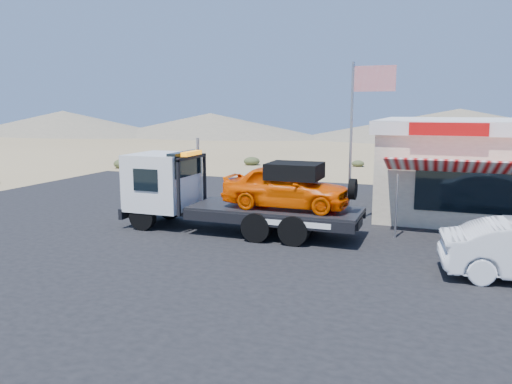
{
  "coord_description": "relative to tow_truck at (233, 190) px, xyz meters",
  "views": [
    {
      "loc": [
        7.78,
        -13.86,
        4.43
      ],
      "look_at": [
        1.84,
        2.22,
        1.5
      ],
      "focal_mm": 35.0,
      "sensor_mm": 36.0,
      "label": 1
    }
  ],
  "objects": [
    {
      "name": "ground",
      "position": [
        -0.96,
        -2.24,
        -1.52
      ],
      "size": [
        120.0,
        120.0,
        0.0
      ],
      "primitive_type": "plane",
      "color": "#907A52",
      "rests_on": "ground"
    },
    {
      "name": "distant_hills",
      "position": [
        -10.74,
        52.9,
        0.36
      ],
      "size": [
        126.0,
        48.0,
        4.2
      ],
      "color": "#726B59",
      "rests_on": "ground"
    },
    {
      "name": "jerky_store",
      "position": [
        9.53,
        6.73,
        0.47
      ],
      "size": [
        10.4,
        9.97,
        3.9
      ],
      "color": "beige",
      "rests_on": "asphalt_lot"
    },
    {
      "name": "desert_scrub",
      "position": [
        -14.59,
        8.29,
        -1.22
      ],
      "size": [
        26.1,
        32.33,
        0.72
      ],
      "color": "#374123",
      "rests_on": "ground"
    },
    {
      "name": "asphalt_lot",
      "position": [
        1.04,
        0.76,
        -1.51
      ],
      "size": [
        32.0,
        24.0,
        0.02
      ],
      "primitive_type": "cube",
      "color": "black",
      "rests_on": "ground"
    },
    {
      "name": "flagpole",
      "position": [
        3.97,
        2.26,
        2.24
      ],
      "size": [
        1.55,
        0.1,
        6.0
      ],
      "color": "#99999E",
      "rests_on": "asphalt_lot"
    },
    {
      "name": "tow_truck",
      "position": [
        0.0,
        0.0,
        0.0
      ],
      "size": [
        8.46,
        2.51,
        2.83
      ],
      "color": "black",
      "rests_on": "asphalt_lot"
    }
  ]
}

